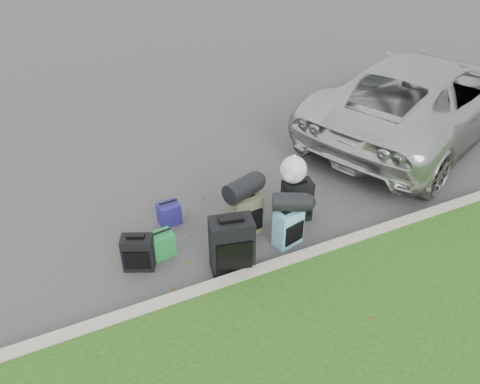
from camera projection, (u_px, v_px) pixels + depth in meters
name	position (u px, v px, depth m)	size (l,w,h in m)	color
ground	(252.00, 227.00, 7.09)	(120.00, 120.00, 0.00)	#383535
curb	(285.00, 264.00, 6.30)	(120.00, 0.18, 0.15)	#9E937F
suv	(422.00, 97.00, 9.25)	(2.67, 5.78, 1.61)	#B7B7B2
suitcase_small_black	(138.00, 253.00, 6.22)	(0.41, 0.23, 0.51)	black
suitcase_large_black_left	(232.00, 245.00, 6.12)	(0.56, 0.34, 0.81)	black
suitcase_olive	(245.00, 214.00, 6.83)	(0.46, 0.29, 0.63)	#47462F
suitcase_teal	(288.00, 227.00, 6.63)	(0.40, 0.24, 0.57)	#5593AC
suitcase_large_black_right	(297.00, 201.00, 7.10)	(0.44, 0.26, 0.66)	black
tote_green	(162.00, 244.00, 6.49)	(0.31, 0.25, 0.35)	#1C8034
tote_navy	(169.00, 213.00, 7.09)	(0.32, 0.25, 0.34)	navy
duffel_left	(243.00, 188.00, 6.57)	(0.30, 0.30, 0.55)	black
duffel_right	(290.00, 202.00, 6.42)	(0.26, 0.26, 0.47)	black
trash_bag	(293.00, 170.00, 6.82)	(0.40, 0.40, 0.40)	silver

